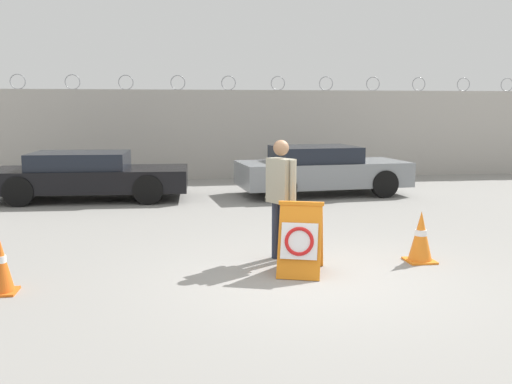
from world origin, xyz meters
TOP-DOWN VIEW (x-y plane):
  - ground_plane at (0.00, 0.00)m, footprint 90.00×90.00m
  - perimeter_wall at (0.00, 11.15)m, footprint 36.00×0.30m
  - barricade_sign at (-0.12, 0.24)m, footprint 0.80×0.93m
  - security_guard at (-0.25, 1.02)m, footprint 0.42×0.70m
  - traffic_cone_near at (-3.96, -0.05)m, footprint 0.36×0.36m
  - traffic_cone_mid at (1.78, 0.57)m, footprint 0.41×0.41m
  - parked_car_front_coupe at (-3.91, 7.30)m, footprint 4.85×2.17m
  - parked_car_rear_sedan at (2.03, 7.27)m, footprint 4.53×2.29m

SIDE VIEW (x-z plane):
  - ground_plane at x=0.00m, z-range 0.00..0.00m
  - traffic_cone_near at x=-3.96m, z-range 0.00..0.74m
  - traffic_cone_mid at x=1.78m, z-range 0.00..0.76m
  - barricade_sign at x=-0.12m, z-range -0.01..1.00m
  - parked_car_front_coupe at x=-3.91m, z-range 0.02..1.21m
  - parked_car_rear_sedan at x=2.03m, z-range 0.01..1.29m
  - security_guard at x=-0.25m, z-range 0.11..1.92m
  - perimeter_wall at x=0.00m, z-range -0.22..3.07m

